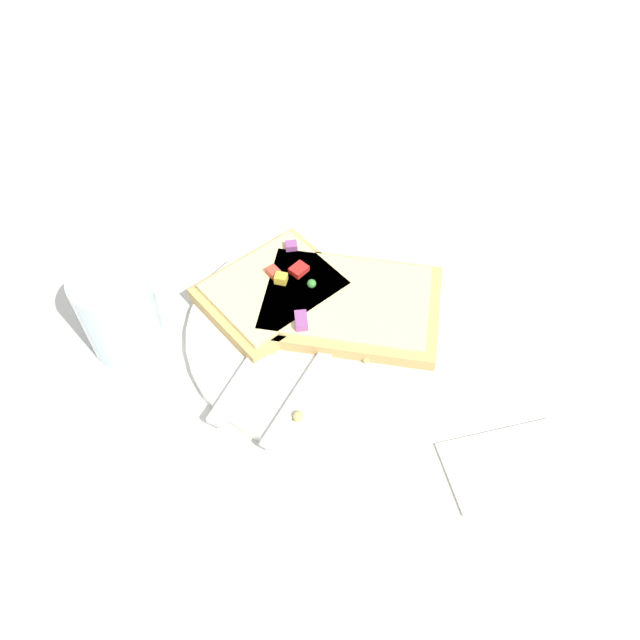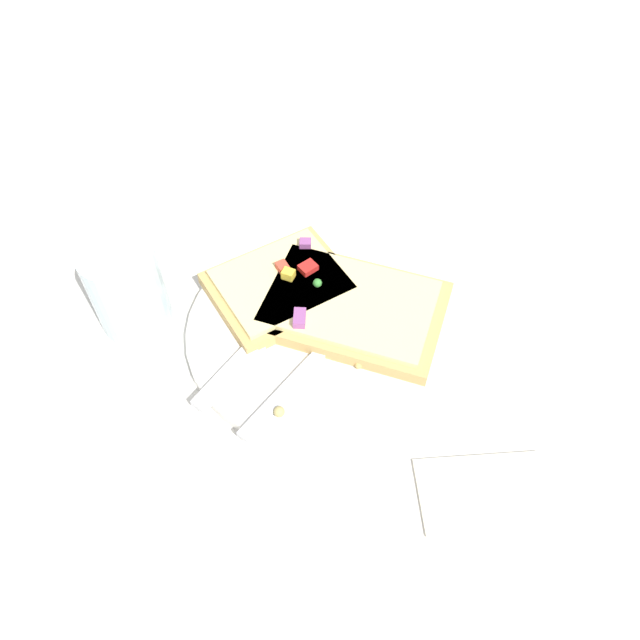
{
  "view_description": "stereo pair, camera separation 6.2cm",
  "coord_description": "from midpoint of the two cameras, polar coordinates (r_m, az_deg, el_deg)",
  "views": [
    {
      "loc": [
        0.09,
        0.37,
        0.51
      ],
      "look_at": [
        0.0,
        0.0,
        0.02
      ],
      "focal_mm": 35.0,
      "sensor_mm": 36.0,
      "label": 1
    },
    {
      "loc": [
        0.03,
        0.38,
        0.51
      ],
      "look_at": [
        0.0,
        0.0,
        0.02
      ],
      "focal_mm": 35.0,
      "sensor_mm": 36.0,
      "label": 2
    }
  ],
  "objects": [
    {
      "name": "pizza_slice_main",
      "position": [
        0.63,
        5.53,
        1.03
      ],
      "size": [
        0.22,
        0.19,
        0.03
      ],
      "rotation": [
        0.0,
        0.0,
        5.88
      ],
      "color": "tan",
      "rests_on": "plate"
    },
    {
      "name": "fork",
      "position": [
        0.61,
        3.42,
        -2.76
      ],
      "size": [
        0.16,
        0.18,
        0.01
      ],
      "rotation": [
        0.0,
        0.0,
        3.99
      ],
      "color": "silver",
      "rests_on": "plate"
    },
    {
      "name": "napkin",
      "position": [
        0.58,
        17.92,
        -14.92
      ],
      "size": [
        0.11,
        0.07,
        0.01
      ],
      "color": "beige",
      "rests_on": "ground"
    },
    {
      "name": "ground_plane",
      "position": [
        0.64,
        2.78,
        -1.39
      ],
      "size": [
        4.0,
        4.0,
        0.0
      ],
      "primitive_type": "plane",
      "color": "beige"
    },
    {
      "name": "plate",
      "position": [
        0.63,
        2.8,
        -1.07
      ],
      "size": [
        0.27,
        0.27,
        0.01
      ],
      "color": "silver",
      "rests_on": "ground"
    },
    {
      "name": "crumb_scatter",
      "position": [
        0.6,
        1.01,
        -4.17
      ],
      "size": [
        0.09,
        0.18,
        0.01
      ],
      "color": "tan",
      "rests_on": "plate"
    },
    {
      "name": "knife",
      "position": [
        0.61,
        -2.8,
        -2.25
      ],
      "size": [
        0.15,
        0.18,
        0.01
      ],
      "rotation": [
        0.0,
        0.0,
        4.03
      ],
      "color": "silver",
      "rests_on": "plate"
    },
    {
      "name": "drinking_glass",
      "position": [
        0.63,
        -14.59,
        2.72
      ],
      "size": [
        0.07,
        0.07,
        0.1
      ],
      "color": "silver",
      "rests_on": "ground"
    },
    {
      "name": "pizza_slice_corner",
      "position": [
        0.65,
        -0.81,
        3.03
      ],
      "size": [
        0.18,
        0.16,
        0.03
      ],
      "rotation": [
        0.0,
        0.0,
        3.61
      ],
      "color": "tan",
      "rests_on": "plate"
    }
  ]
}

